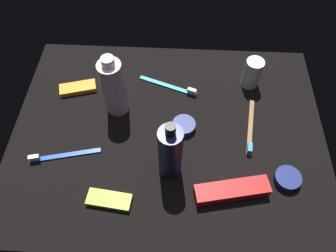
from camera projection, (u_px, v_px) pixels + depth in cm
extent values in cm
cube|color=black|center=(168.00, 133.00, 83.77)|extent=(84.00, 64.00, 1.20)
cylinder|color=#151E4D|center=(170.00, 153.00, 69.93)|extent=(5.51, 5.51, 17.47)
cylinder|color=black|center=(171.00, 130.00, 61.39)|extent=(2.20, 2.20, 2.80)
cylinder|color=silver|center=(114.00, 88.00, 80.30)|extent=(6.05, 6.05, 17.32)
cylinder|color=silver|center=(108.00, 62.00, 72.08)|extent=(3.20, 3.20, 2.20)
cylinder|color=silver|center=(252.00, 73.00, 88.63)|extent=(5.06, 5.06, 9.14)
cube|color=teal|center=(168.00, 85.00, 91.49)|extent=(17.36, 7.17, 0.90)
cube|color=white|center=(192.00, 91.00, 89.06)|extent=(2.82, 1.91, 1.20)
cube|color=brown|center=(251.00, 126.00, 83.81)|extent=(3.82, 17.98, 0.90)
cube|color=#338CCC|center=(250.00, 148.00, 78.95)|extent=(1.47, 2.73, 1.20)
cube|color=blue|center=(65.00, 155.00, 79.02)|extent=(17.82, 5.16, 0.90)
cube|color=white|center=(34.00, 158.00, 77.44)|extent=(2.78, 1.65, 1.20)
cube|color=red|center=(232.00, 191.00, 72.64)|extent=(18.12, 7.83, 3.20)
cube|color=#8CD133|center=(109.00, 200.00, 72.30)|extent=(10.79, 5.15, 1.50)
cube|color=orange|center=(78.00, 88.00, 90.58)|extent=(11.09, 6.62, 1.50)
cylinder|color=navy|center=(184.00, 126.00, 83.18)|extent=(6.28, 6.28, 2.00)
cylinder|color=navy|center=(287.00, 179.00, 74.82)|extent=(6.35, 6.35, 2.17)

